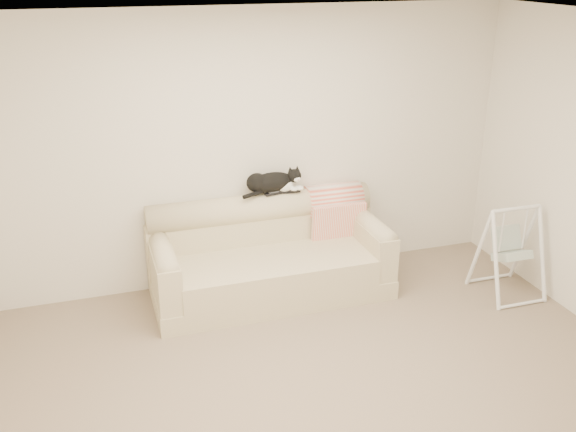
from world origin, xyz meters
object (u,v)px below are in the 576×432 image
at_px(sofa, 269,258).
at_px(tuxedo_cat, 272,182).
at_px(remote_b, 291,191).
at_px(baby_swing, 510,250).
at_px(remote_a, 274,193).

distance_m(sofa, tuxedo_cat, 0.71).
height_order(sofa, remote_b, remote_b).
bearing_deg(remote_b, baby_swing, -27.12).
relative_size(remote_a, remote_b, 1.08).
relative_size(sofa, remote_a, 11.82).
height_order(remote_b, tuxedo_cat, tuxedo_cat).
distance_m(remote_b, tuxedo_cat, 0.21).
bearing_deg(sofa, tuxedo_cat, 65.07).
height_order(sofa, tuxedo_cat, tuxedo_cat).
bearing_deg(sofa, remote_a, 61.04).
xyz_separation_m(remote_b, tuxedo_cat, (-0.18, 0.02, 0.10)).
distance_m(remote_a, baby_swing, 2.27).
bearing_deg(remote_b, remote_a, -179.11).
distance_m(tuxedo_cat, baby_swing, 2.31).
relative_size(remote_b, tuxedo_cat, 0.28).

